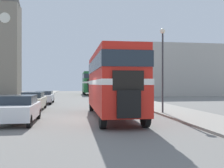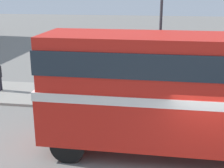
% 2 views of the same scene
% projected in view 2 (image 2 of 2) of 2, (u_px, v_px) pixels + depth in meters
% --- Properties ---
extents(sidewalk_right, '(3.50, 120.00, 0.12)m').
position_uv_depth(sidewalk_right, '(191.00, 102.00, 15.30)').
color(sidewalk_right, gray).
rests_on(sidewalk_right, ground_plane).
extents(double_decker_bus, '(2.39, 9.80, 4.03)m').
position_uv_depth(double_decker_bus, '(191.00, 86.00, 9.84)').
color(double_decker_bus, red).
rests_on(double_decker_bus, ground_plane).
extents(street_lamp, '(0.36, 0.36, 5.86)m').
position_uv_depth(street_lamp, '(161.00, 24.00, 13.07)').
color(street_lamp, '#38383D').
rests_on(street_lamp, sidewalk_right).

